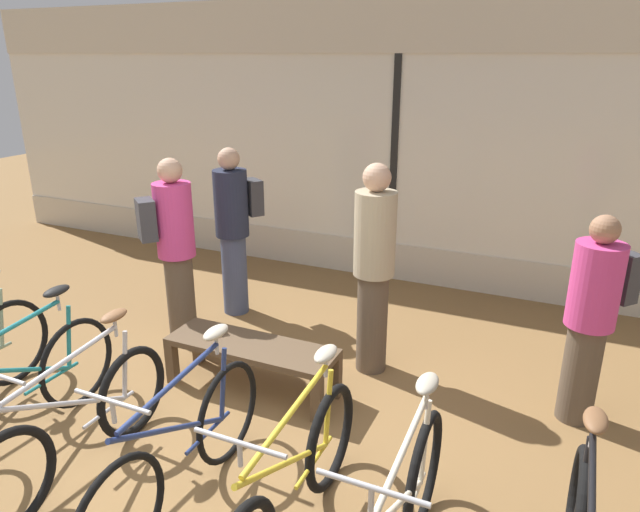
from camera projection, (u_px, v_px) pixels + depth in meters
The scene contains 11 objects.
ground_plane at pixel (195, 491), 3.57m from camera, with size 24.00×24.00×0.00m, color olive.
shop_back_wall at pixel (395, 143), 6.47m from camera, with size 12.00×0.08×3.20m.
bicycle_left at pixel (20, 392), 3.93m from camera, with size 0.46×1.75×1.03m.
bicycle_center_left at pixel (78, 426), 3.60m from camera, with size 0.46×1.67×1.01m.
bicycle_center at pixel (182, 451), 3.34m from camera, with size 0.46×1.71×1.03m.
bicycle_center_right at pixel (293, 487), 3.09m from camera, with size 0.46×1.74×1.02m.
display_bench at pixel (251, 352), 4.56m from camera, with size 1.40×0.44×0.41m.
customer_near_rack at pixel (374, 266), 4.67m from camera, with size 0.44×0.44×1.80m.
customer_by_window at pixel (174, 246), 5.17m from camera, with size 0.53×0.55×1.75m.
customer_mid_floor at pixel (592, 315), 4.03m from camera, with size 0.53×0.55×1.58m.
customer_near_bench at pixel (234, 226), 5.79m from camera, with size 0.51×0.56×1.74m.
Camera 1 is at (1.89, -2.30, 2.59)m, focal length 32.00 mm.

